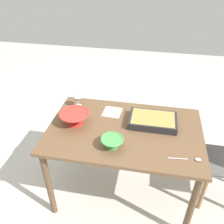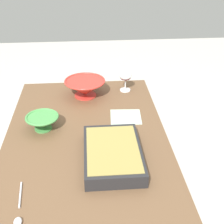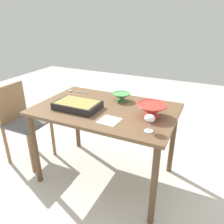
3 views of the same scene
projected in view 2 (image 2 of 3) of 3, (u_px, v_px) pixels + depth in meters
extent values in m
cube|color=brown|center=(86.00, 136.00, 1.66)|extent=(1.27, 0.83, 0.03)
cylinder|color=brown|center=(135.00, 132.00, 2.37)|extent=(0.05, 0.05, 0.75)
cylinder|color=brown|center=(39.00, 137.00, 2.33)|extent=(0.05, 0.05, 0.75)
cylinder|color=white|center=(125.00, 90.00, 2.08)|extent=(0.07, 0.07, 0.01)
cylinder|color=white|center=(125.00, 85.00, 2.06)|extent=(0.01, 0.01, 0.07)
ellipsoid|color=white|center=(125.00, 75.00, 2.03)|extent=(0.08, 0.08, 0.06)
ellipsoid|color=#4C0A19|center=(125.00, 78.00, 2.04)|extent=(0.07, 0.07, 0.03)
cube|color=#262628|center=(113.00, 154.00, 1.45)|extent=(0.40, 0.26, 0.06)
cube|color=#9E8C47|center=(113.00, 150.00, 1.44)|extent=(0.36, 0.23, 0.02)
cylinder|color=red|center=(85.00, 95.00, 2.01)|extent=(0.14, 0.14, 0.01)
cone|color=red|center=(85.00, 88.00, 1.99)|extent=(0.25, 0.25, 0.09)
torus|color=red|center=(84.00, 81.00, 1.96)|extent=(0.25, 0.25, 0.01)
cylinder|color=#4C994C|center=(43.00, 128.00, 1.68)|extent=(0.09, 0.09, 0.01)
cone|color=#4C994C|center=(43.00, 122.00, 1.66)|extent=(0.17, 0.17, 0.07)
torus|color=#4C994C|center=(42.00, 117.00, 1.65)|extent=(0.17, 0.17, 0.01)
cylinder|color=silver|center=(20.00, 195.00, 1.26)|extent=(0.14, 0.02, 0.01)
ellipsoid|color=silver|center=(18.00, 222.00, 1.14)|extent=(0.05, 0.03, 0.01)
cube|color=#B2CCB7|center=(126.00, 117.00, 1.79)|extent=(0.17, 0.18, 0.00)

